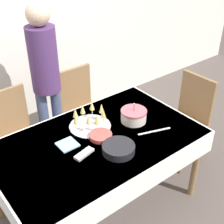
{
  "coord_description": "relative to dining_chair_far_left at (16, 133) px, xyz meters",
  "views": [
    {
      "loc": [
        -1.16,
        -1.66,
        2.33
      ],
      "look_at": [
        0.24,
        0.11,
        0.88
      ],
      "focal_mm": 50.0,
      "sensor_mm": 36.0,
      "label": 1
    }
  ],
  "objects": [
    {
      "name": "cake_knife",
      "position": [
        0.83,
        -1.04,
        0.25
      ],
      "size": [
        0.29,
        0.11,
        0.0
      ],
      "color": "silver",
      "rests_on": "dining_table"
    },
    {
      "name": "champagne_tray",
      "position": [
        0.44,
        -0.65,
        0.33
      ],
      "size": [
        0.36,
        0.36,
        0.18
      ],
      "color": "silver",
      "rests_on": "dining_table"
    },
    {
      "name": "plate_stack_dessert",
      "position": [
        0.42,
        -0.83,
        0.26
      ],
      "size": [
        0.19,
        0.19,
        0.03
      ],
      "color": "#CC4C47",
      "rests_on": "dining_table"
    },
    {
      "name": "birthday_cake",
      "position": [
        0.79,
        -0.81,
        0.3
      ],
      "size": [
        0.23,
        0.23,
        0.18
      ],
      "color": "silver",
      "rests_on": "dining_table"
    },
    {
      "name": "dining_chair_far_left",
      "position": [
        0.0,
        0.0,
        0.0
      ],
      "size": [
        0.45,
        0.45,
        0.95
      ],
      "color": "olive",
      "rests_on": "ground_plane"
    },
    {
      "name": "person_standing",
      "position": [
        0.43,
        0.09,
        0.5
      ],
      "size": [
        0.28,
        0.28,
        1.69
      ],
      "color": "#3F4C72",
      "rests_on": "ground_plane"
    },
    {
      "name": "ground_plane",
      "position": [
        0.38,
        -0.84,
        -0.52
      ],
      "size": [
        12.0,
        12.0,
        0.0
      ],
      "primitive_type": "plane",
      "color": "#564C47"
    },
    {
      "name": "plate_stack_main",
      "position": [
        0.42,
        -1.06,
        0.28
      ],
      "size": [
        0.26,
        0.26,
        0.06
      ],
      "color": "black",
      "rests_on": "dining_table"
    },
    {
      "name": "dining_chair_right_end",
      "position": [
        1.55,
        -0.84,
        0.0
      ],
      "size": [
        0.43,
        0.43,
        0.95
      ],
      "color": "olive",
      "rests_on": "ground_plane"
    },
    {
      "name": "napkin_pile",
      "position": [
        0.15,
        -0.75,
        0.25
      ],
      "size": [
        0.15,
        0.15,
        0.01
      ],
      "color": "#8CC6E0",
      "rests_on": "dining_table"
    },
    {
      "name": "dining_table",
      "position": [
        0.38,
        -0.84,
        0.14
      ],
      "size": [
        1.7,
        1.04,
        0.76
      ],
      "color": "white",
      "rests_on": "ground_plane"
    },
    {
      "name": "wall_back",
      "position": [
        0.38,
        0.74,
        0.83
      ],
      "size": [
        8.0,
        0.05,
        2.7
      ],
      "color": "silver",
      "rests_on": "ground_plane"
    },
    {
      "name": "dining_chair_far_right",
      "position": [
        0.76,
        0.0,
        0.0
      ],
      "size": [
        0.43,
        0.43,
        0.95
      ],
      "color": "olive",
      "rests_on": "ground_plane"
    },
    {
      "name": "fork_pile",
      "position": [
        0.19,
        -0.93,
        0.25
      ],
      "size": [
        0.18,
        0.1,
        0.02
      ],
      "color": "silver",
      "rests_on": "dining_table"
    }
  ]
}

